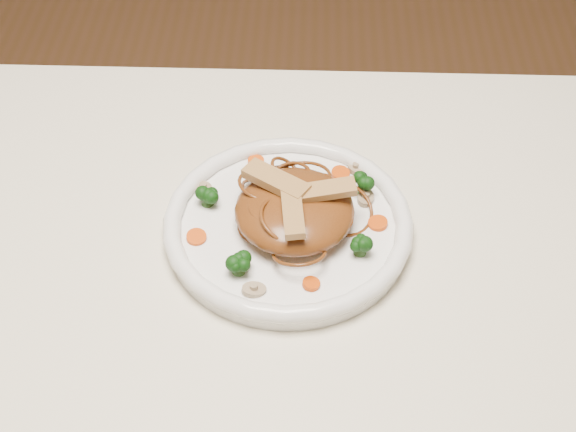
{
  "coord_description": "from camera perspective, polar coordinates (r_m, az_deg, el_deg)",
  "views": [
    {
      "loc": [
        0.1,
        -0.56,
        1.45
      ],
      "look_at": [
        0.08,
        0.09,
        0.78
      ],
      "focal_mm": 53.74,
      "sensor_mm": 36.0,
      "label": 1
    }
  ],
  "objects": [
    {
      "name": "mushroom_3",
      "position": [
        1.01,
        4.49,
        3.13
      ],
      "size": [
        0.03,
        0.03,
        0.01
      ],
      "primitive_type": "cylinder",
      "rotation": [
        0.0,
        0.0,
        2.09
      ],
      "color": "tan",
      "rests_on": "plate"
    },
    {
      "name": "carrot_1",
      "position": [
        0.93,
        -6.08,
        -1.4
      ],
      "size": [
        0.03,
        0.03,
        0.0
      ],
      "primitive_type": "cylinder",
      "rotation": [
        0.0,
        0.0,
        0.35
      ],
      "color": "#CD3E07",
      "rests_on": "plate"
    },
    {
      "name": "chicken_b",
      "position": [
        0.92,
        -0.79,
        2.33
      ],
      "size": [
        0.08,
        0.06,
        0.01
      ],
      "primitive_type": "cube",
      "rotation": [
        0.0,
        0.0,
        2.54
      ],
      "color": "tan",
      "rests_on": "noodle_mound"
    },
    {
      "name": "broccoli_2",
      "position": [
        0.89,
        -3.32,
        -3.0
      ],
      "size": [
        0.04,
        0.04,
        0.03
      ],
      "primitive_type": null,
      "rotation": [
        0.0,
        0.0,
        0.36
      ],
      "color": "#0E370B",
      "rests_on": "plate"
    },
    {
      "name": "plate",
      "position": [
        0.95,
        0.0,
        -0.92
      ],
      "size": [
        0.32,
        0.32,
        0.02
      ],
      "primitive_type": "cylinder",
      "rotation": [
        0.0,
        0.0,
        -0.2
      ],
      "color": "white",
      "rests_on": "table"
    },
    {
      "name": "broccoli_3",
      "position": [
        0.91,
        4.83,
        -1.81
      ],
      "size": [
        0.03,
        0.03,
        0.03
      ],
      "primitive_type": null,
      "rotation": [
        0.0,
        0.0,
        0.35
      ],
      "color": "#0E370B",
      "rests_on": "plate"
    },
    {
      "name": "chicken_c",
      "position": [
        0.89,
        0.33,
        0.2
      ],
      "size": [
        0.03,
        0.07,
        0.01
      ],
      "primitive_type": "cube",
      "rotation": [
        0.0,
        0.0,
        4.82
      ],
      "color": "tan",
      "rests_on": "noodle_mound"
    },
    {
      "name": "table",
      "position": [
        0.98,
        -4.66,
        -9.17
      ],
      "size": [
        1.2,
        0.8,
        0.75
      ],
      "color": "beige",
      "rests_on": "ground"
    },
    {
      "name": "broccoli_0",
      "position": [
        0.97,
        4.91,
        2.29
      ],
      "size": [
        0.04,
        0.04,
        0.03
      ],
      "primitive_type": null,
      "rotation": [
        0.0,
        0.0,
        -0.26
      ],
      "color": "#0E370B",
      "rests_on": "plate"
    },
    {
      "name": "mushroom_2",
      "position": [
        0.99,
        -5.61,
        1.81
      ],
      "size": [
        0.04,
        0.04,
        0.01
      ],
      "primitive_type": "cylinder",
      "rotation": [
        0.0,
        0.0,
        -0.8
      ],
      "color": "tan",
      "rests_on": "plate"
    },
    {
      "name": "carrot_2",
      "position": [
        0.95,
        5.96,
        -0.48
      ],
      "size": [
        0.02,
        0.02,
        0.0
      ],
      "primitive_type": "cylinder",
      "rotation": [
        0.0,
        0.0,
        -0.04
      ],
      "color": "#CD3E07",
      "rests_on": "plate"
    },
    {
      "name": "broccoli_1",
      "position": [
        0.96,
        -5.4,
        1.37
      ],
      "size": [
        0.03,
        0.03,
        0.03
      ],
      "primitive_type": null,
      "rotation": [
        0.0,
        0.0,
        0.39
      ],
      "color": "#0E370B",
      "rests_on": "plate"
    },
    {
      "name": "mushroom_0",
      "position": [
        0.88,
        -2.27,
        -4.9
      ],
      "size": [
        0.03,
        0.03,
        0.01
      ],
      "primitive_type": "cylinder",
      "rotation": [
        0.0,
        0.0,
        0.16
      ],
      "color": "tan",
      "rests_on": "plate"
    },
    {
      "name": "carrot_4",
      "position": [
        0.89,
        1.55,
        -4.51
      ],
      "size": [
        0.02,
        0.02,
        0.0
      ],
      "primitive_type": "cylinder",
      "rotation": [
        0.0,
        0.0,
        -0.04
      ],
      "color": "#CD3E07",
      "rests_on": "plate"
    },
    {
      "name": "chicken_a",
      "position": [
        0.92,
        2.5,
        1.72
      ],
      "size": [
        0.07,
        0.03,
        0.01
      ],
      "primitive_type": "cube",
      "rotation": [
        0.0,
        0.0,
        0.18
      ],
      "color": "tan",
      "rests_on": "noodle_mound"
    },
    {
      "name": "carrot_0",
      "position": [
        1.0,
        3.49,
        2.84
      ],
      "size": [
        0.03,
        0.03,
        0.0
      ],
      "primitive_type": "cylinder",
      "rotation": [
        0.0,
        0.0,
        -0.19
      ],
      "color": "#CD3E07",
      "rests_on": "plate"
    },
    {
      "name": "noodle_mound",
      "position": [
        0.93,
        0.44,
        0.36
      ],
      "size": [
        0.16,
        0.16,
        0.04
      ],
      "primitive_type": "ellipsoid",
      "rotation": [
        0.0,
        0.0,
        -0.28
      ],
      "color": "brown",
      "rests_on": "plate"
    },
    {
      "name": "carrot_3",
      "position": [
        1.02,
        -2.13,
        3.65
      ],
      "size": [
        0.02,
        0.02,
        0.0
      ],
      "primitive_type": "cylinder",
      "rotation": [
        0.0,
        0.0,
        0.19
      ],
      "color": "#CD3E07",
      "rests_on": "plate"
    },
    {
      "name": "mushroom_1",
      "position": [
        0.97,
        5.16,
        1.19
      ],
      "size": [
        0.03,
        0.03,
        0.01
      ],
      "primitive_type": "cylinder",
      "rotation": [
        0.0,
        0.0,
        1.37
      ],
      "color": "tan",
      "rests_on": "plate"
    }
  ]
}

